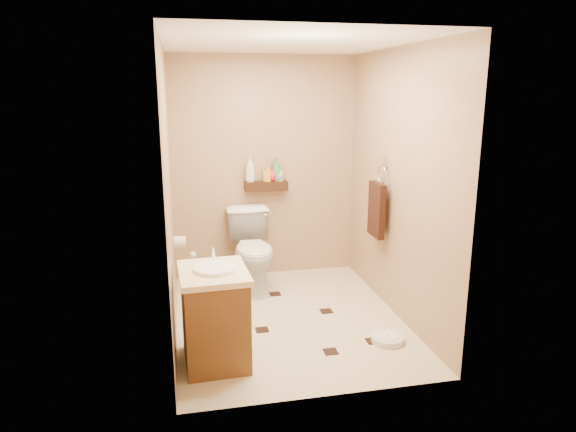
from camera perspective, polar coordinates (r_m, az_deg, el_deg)
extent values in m
plane|color=beige|center=(4.77, 0.06, -11.32)|extent=(2.50, 2.50, 0.00)
cube|color=#A4805D|center=(5.61, -2.59, 5.31)|extent=(2.00, 0.04, 2.40)
cube|color=#A4805D|center=(3.22, 4.68, -1.13)|extent=(2.00, 0.04, 2.40)
cube|color=#A4805D|center=(4.31, -13.06, 2.38)|extent=(0.04, 2.50, 2.40)
cube|color=#A4805D|center=(4.71, 12.08, 3.37)|extent=(0.04, 2.50, 2.40)
cube|color=white|center=(4.34, 0.07, 18.73)|extent=(2.00, 2.50, 0.02)
cube|color=#341A0E|center=(5.57, -2.44, 3.36)|extent=(0.46, 0.14, 0.10)
cube|color=black|center=(4.57, -2.91, -12.52)|extent=(0.11, 0.11, 0.01)
cube|color=black|center=(4.93, 4.28, -10.49)|extent=(0.11, 0.11, 0.01)
cube|color=black|center=(4.24, 4.75, -14.78)|extent=(0.11, 0.11, 0.01)
cube|color=black|center=(5.12, -6.47, -9.57)|extent=(0.11, 0.11, 0.01)
cube|color=black|center=(4.44, 9.42, -13.54)|extent=(0.11, 0.11, 0.01)
cube|color=black|center=(5.30, -1.44, -8.65)|extent=(0.11, 0.11, 0.01)
imported|color=white|center=(5.36, -3.91, -3.83)|extent=(0.48, 0.81, 0.81)
cube|color=brown|center=(3.99, -8.13, -11.26)|extent=(0.49, 0.59, 0.69)
cube|color=#FCF0B6|center=(3.85, -8.31, -6.28)|extent=(0.53, 0.63, 0.04)
cylinder|color=white|center=(3.84, -8.06, -5.90)|extent=(0.32, 0.32, 0.04)
cylinder|color=silver|center=(4.01, -8.29, -4.19)|extent=(0.03, 0.03, 0.11)
cylinder|color=silver|center=(4.44, 10.97, -13.27)|extent=(0.34, 0.34, 0.05)
cylinder|color=white|center=(4.43, 10.99, -12.96)|extent=(0.16, 0.16, 0.01)
cylinder|color=#18605B|center=(5.46, -10.38, -7.64)|extent=(0.10, 0.10, 0.11)
cylinder|color=silver|center=(5.39, -10.47, -5.70)|extent=(0.02, 0.02, 0.30)
sphere|color=silver|center=(5.34, -10.53, -4.26)|extent=(0.07, 0.07, 0.07)
cube|color=silver|center=(4.90, 10.85, 5.96)|extent=(0.03, 0.06, 0.08)
torus|color=silver|center=(4.91, 10.40, 4.57)|extent=(0.02, 0.19, 0.19)
cube|color=black|center=(4.96, 9.81, 0.68)|extent=(0.06, 0.30, 0.52)
cylinder|color=silver|center=(5.08, -11.92, -2.81)|extent=(0.11, 0.11, 0.11)
cylinder|color=silver|center=(5.07, -12.41, -2.18)|extent=(0.04, 0.02, 0.02)
imported|color=silver|center=(5.51, -4.24, 5.21)|extent=(0.15, 0.15, 0.28)
imported|color=gold|center=(5.55, -2.21, 4.80)|extent=(0.12, 0.12, 0.18)
imported|color=red|center=(5.55, -1.79, 4.71)|extent=(0.17, 0.17, 0.16)
imported|color=#329852|center=(5.56, -1.30, 5.22)|extent=(0.14, 0.14, 0.26)
imported|color=#F4AD51|center=(5.57, -1.03, 4.74)|extent=(0.07, 0.08, 0.16)
imported|color=#5675D8|center=(5.57, -1.02, 4.57)|extent=(0.12, 0.12, 0.13)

